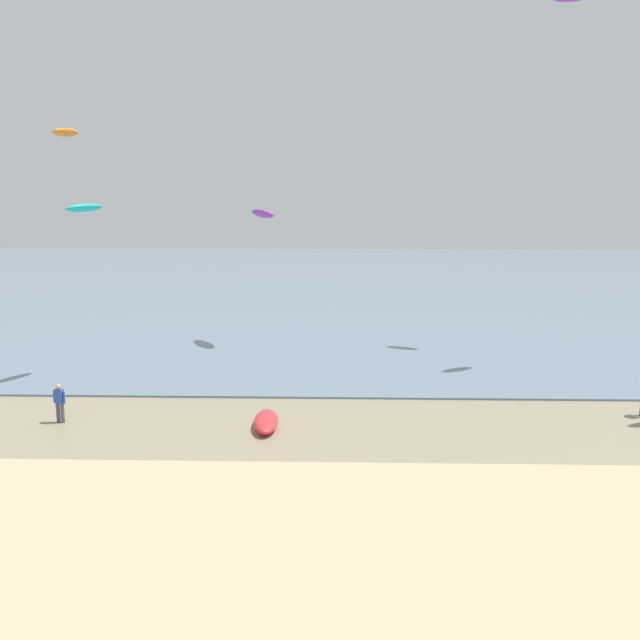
# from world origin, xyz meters

# --- Properties ---
(wet_sand_strip) EXTENTS (120.00, 7.58, 0.01)m
(wet_sand_strip) POSITION_xyz_m (0.00, 19.52, 0.00)
(wet_sand_strip) COLOR gray
(wet_sand_strip) RESTS_ON ground
(sea) EXTENTS (160.00, 70.00, 0.10)m
(sea) POSITION_xyz_m (0.00, 58.31, 0.05)
(sea) COLOR slate
(sea) RESTS_ON ground
(person_mid_beach) EXTENTS (0.56, 0.30, 1.71)m
(person_mid_beach) POSITION_xyz_m (-12.61, 19.75, 0.92)
(person_mid_beach) COLOR #4C4C56
(person_mid_beach) RESTS_ON ground
(grounded_kite) EXTENTS (1.18, 2.86, 0.56)m
(grounded_kite) POSITION_xyz_m (-3.74, 19.32, 0.28)
(grounded_kite) COLOR red
(grounded_kite) RESTS_ON ground
(kite_aloft_0) EXTENTS (2.21, 2.80, 0.78)m
(kite_aloft_0) POSITION_xyz_m (-5.38, 34.60, 8.12)
(kite_aloft_0) COLOR purple
(kite_aloft_4) EXTENTS (1.57, 3.08, 0.78)m
(kite_aloft_4) POSITION_xyz_m (-19.48, 40.87, 13.29)
(kite_aloft_4) COLOR orange
(kite_aloft_6) EXTENTS (1.81, 2.35, 0.59)m
(kite_aloft_6) POSITION_xyz_m (-13.55, 26.88, 8.80)
(kite_aloft_6) COLOR #19B2B7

